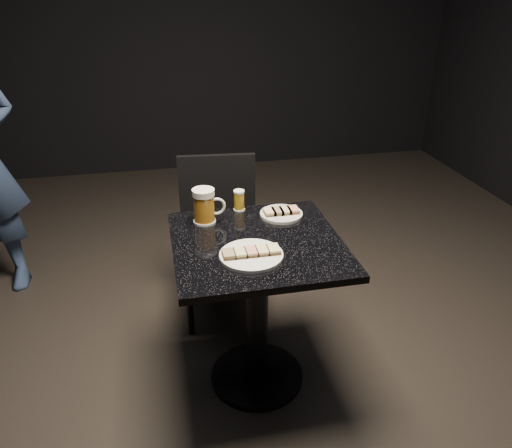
# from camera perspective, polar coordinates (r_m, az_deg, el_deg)

# --- Properties ---
(floor) EXTENTS (6.00, 6.00, 0.00)m
(floor) POSITION_cam_1_polar(r_m,az_deg,el_deg) (2.52, 0.10, -17.11)
(floor) COLOR black
(floor) RESTS_ON ground
(plate_large) EXTENTS (0.25, 0.25, 0.01)m
(plate_large) POSITION_cam_1_polar(r_m,az_deg,el_deg) (1.96, -0.55, -3.60)
(plate_large) COLOR white
(plate_large) RESTS_ON table
(plate_small) EXTENTS (0.20, 0.20, 0.01)m
(plate_small) POSITION_cam_1_polar(r_m,az_deg,el_deg) (2.29, 2.90, 1.13)
(plate_small) COLOR silver
(plate_small) RESTS_ON table
(table) EXTENTS (0.70, 0.70, 0.75)m
(table) POSITION_cam_1_polar(r_m,az_deg,el_deg) (2.20, 0.11, -7.52)
(table) COLOR black
(table) RESTS_ON floor
(beer_mug) EXTENTS (0.15, 0.10, 0.16)m
(beer_mug) POSITION_cam_1_polar(r_m,az_deg,el_deg) (2.20, -5.89, 2.07)
(beer_mug) COLOR white
(beer_mug) RESTS_ON table
(beer_tumbler) EXTENTS (0.05, 0.05, 0.10)m
(beer_tumbler) POSITION_cam_1_polar(r_m,az_deg,el_deg) (2.33, -1.94, 2.73)
(beer_tumbler) COLOR white
(beer_tumbler) RESTS_ON table
(chair) EXTENTS (0.46, 0.46, 0.88)m
(chair) POSITION_cam_1_polar(r_m,az_deg,el_deg) (2.72, -4.21, -0.50)
(chair) COLOR black
(chair) RESTS_ON floor
(canapes_on_plate_large) EXTENTS (0.23, 0.07, 0.02)m
(canapes_on_plate_large) POSITION_cam_1_polar(r_m,az_deg,el_deg) (1.95, -0.55, -3.19)
(canapes_on_plate_large) COLOR #4C3521
(canapes_on_plate_large) RESTS_ON plate_large
(canapes_on_plate_small) EXTENTS (0.16, 0.07, 0.02)m
(canapes_on_plate_small) POSITION_cam_1_polar(r_m,az_deg,el_deg) (2.28, 2.91, 1.50)
(canapes_on_plate_small) COLOR #4C3521
(canapes_on_plate_small) RESTS_ON plate_small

